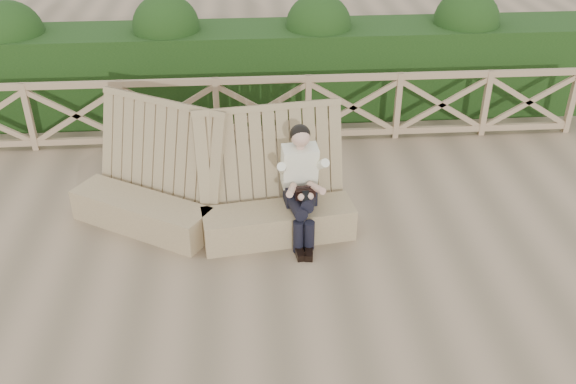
{
  "coord_description": "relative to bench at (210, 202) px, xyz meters",
  "views": [
    {
      "loc": [
        -0.29,
        -5.77,
        4.61
      ],
      "look_at": [
        0.17,
        0.4,
        0.9
      ],
      "focal_mm": 40.0,
      "sensor_mm": 36.0,
      "label": 1
    }
  ],
  "objects": [
    {
      "name": "guardrail",
      "position": [
        0.76,
        2.42,
        0.17
      ],
      "size": [
        10.1,
        0.09,
        1.1
      ],
      "color": "#9B7A5A",
      "rests_on": "ground"
    },
    {
      "name": "ground",
      "position": [
        0.76,
        -1.08,
        -0.39
      ],
      "size": [
        60.0,
        60.0,
        0.0
      ],
      "primitive_type": "plane",
      "color": "brown",
      "rests_on": "ground"
    },
    {
      "name": "bench",
      "position": [
        0.0,
        0.0,
        0.0
      ],
      "size": [
        3.59,
        1.63,
        1.55
      ],
      "rotation": [
        0.0,
        0.0,
        -0.18
      ],
      "color": "#886E4D",
      "rests_on": "ground"
    },
    {
      "name": "woman",
      "position": [
        1.12,
        -0.19,
        0.37
      ],
      "size": [
        0.46,
        0.93,
        1.45
      ],
      "rotation": [
        0.0,
        0.0,
        0.1
      ],
      "color": "black",
      "rests_on": "ground"
    },
    {
      "name": "hedge",
      "position": [
        0.76,
        3.62,
        0.36
      ],
      "size": [
        12.0,
        1.2,
        1.5
      ],
      "primitive_type": "cube",
      "color": "black",
      "rests_on": "ground"
    }
  ]
}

